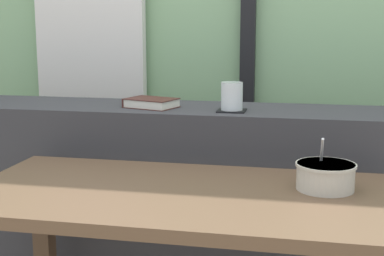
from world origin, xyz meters
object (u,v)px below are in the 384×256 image
Objects in this scene: closed_book at (151,103)px; juice_glass at (232,97)px; coaster_square at (232,111)px; breakfast_table at (183,231)px; soup_bowl at (325,177)px.

juice_glass is at bearing -5.91° from closed_book.
coaster_square is at bearing 0.00° from juice_glass.
coaster_square is 0.99× the size of juice_glass.
breakfast_table is 0.65m from closed_book.
closed_book is at bearing 145.76° from soup_bowl.
coaster_square reaches higher than soup_bowl.
soup_bowl is at bearing -34.24° from closed_book.
coaster_square reaches higher than breakfast_table.
juice_glass is at bearing 129.00° from soup_bowl.
closed_book is at bearing 114.47° from breakfast_table.
breakfast_table is at bearing -98.22° from juice_glass.
closed_book is at bearing 174.09° from coaster_square.
soup_bowl is at bearing -51.00° from juice_glass.
closed_book is 0.78m from soup_bowl.
juice_glass reaches higher than soup_bowl.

